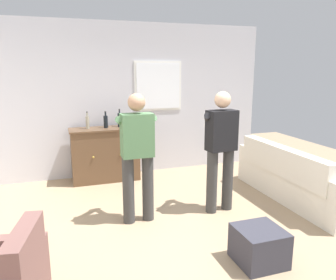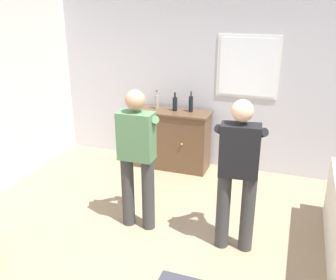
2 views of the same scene
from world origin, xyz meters
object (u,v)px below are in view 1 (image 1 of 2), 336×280
(sideboard_cabinet, at_px, (105,154))
(person_standing_right, at_px, (221,146))
(person_standing_left, at_px, (137,152))
(bottle_liquor_amber, at_px, (120,120))
(ottoman, at_px, (259,246))
(couch, at_px, (290,180))
(bottle_wine_green, at_px, (106,121))
(bottle_spirits_clear, at_px, (88,122))

(sideboard_cabinet, bearing_deg, person_standing_right, -53.40)
(person_standing_left, bearing_deg, person_standing_right, -2.03)
(person_standing_left, height_order, person_standing_right, same)
(sideboard_cabinet, relative_size, person_standing_right, 0.72)
(sideboard_cabinet, relative_size, bottle_liquor_amber, 3.75)
(ottoman, bearing_deg, couch, 42.55)
(bottle_wine_green, bearing_deg, bottle_liquor_amber, 6.63)
(bottle_spirits_clear, relative_size, ottoman, 0.64)
(bottle_spirits_clear, height_order, person_standing_left, person_standing_left)
(bottle_wine_green, height_order, ottoman, bottle_wine_green)
(bottle_liquor_amber, distance_m, person_standing_left, 1.82)
(couch, height_order, ottoman, couch)
(couch, relative_size, person_standing_left, 1.34)
(bottle_liquor_amber, xyz_separation_m, person_standing_right, (1.05, -1.86, -0.14))
(sideboard_cabinet, distance_m, person_standing_right, 2.29)
(bottle_wine_green, height_order, person_standing_left, person_standing_left)
(couch, height_order, sideboard_cabinet, sideboard_cabinet)
(bottle_liquor_amber, bearing_deg, person_standing_left, -93.25)
(bottle_spirits_clear, bearing_deg, bottle_liquor_amber, 1.44)
(bottle_wine_green, xyz_separation_m, bottle_spirits_clear, (-0.31, 0.02, 0.00))
(bottle_wine_green, xyz_separation_m, bottle_liquor_amber, (0.25, 0.03, 0.01))
(bottle_liquor_amber, bearing_deg, bottle_wine_green, -173.37)
(person_standing_right, bearing_deg, bottle_liquor_amber, 119.61)
(sideboard_cabinet, xyz_separation_m, bottle_liquor_amber, (0.28, 0.05, 0.60))
(couch, height_order, bottle_liquor_amber, bottle_liquor_amber)
(sideboard_cabinet, bearing_deg, couch, -35.46)
(ottoman, bearing_deg, person_standing_right, 81.13)
(bottle_liquor_amber, height_order, person_standing_left, person_standing_left)
(couch, relative_size, bottle_spirits_clear, 7.51)
(bottle_liquor_amber, xyz_separation_m, person_standing_left, (-0.10, -1.81, -0.14))
(bottle_liquor_amber, xyz_separation_m, ottoman, (0.85, -3.15, -0.89))
(sideboard_cabinet, height_order, bottle_liquor_amber, bottle_liquor_amber)
(bottle_wine_green, xyz_separation_m, person_standing_left, (0.15, -1.79, -0.13))
(bottle_spirits_clear, bearing_deg, couch, -33.28)
(bottle_spirits_clear, xyz_separation_m, person_standing_left, (0.46, -1.80, -0.13))
(person_standing_left, bearing_deg, bottle_spirits_clear, 104.26)
(bottle_spirits_clear, distance_m, ottoman, 3.55)
(sideboard_cabinet, xyz_separation_m, bottle_wine_green, (0.03, 0.03, 0.59))
(bottle_liquor_amber, height_order, person_standing_right, person_standing_right)
(couch, bearing_deg, bottle_spirits_clear, 146.72)
(bottle_wine_green, distance_m, bottle_liquor_amber, 0.25)
(bottle_liquor_amber, distance_m, person_standing_right, 2.14)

